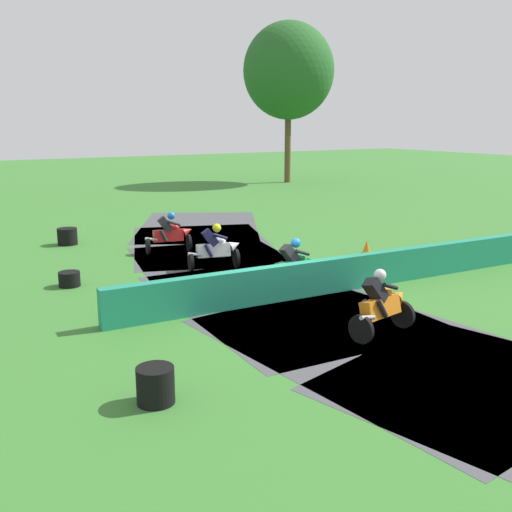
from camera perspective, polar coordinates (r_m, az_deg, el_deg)
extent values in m
plane|color=#38752D|center=(14.65, 2.02, -4.37)|extent=(120.00, 120.00, 0.00)
cube|color=#47474C|center=(25.07, -5.55, 2.92)|extent=(7.81, 8.93, 0.01)
cube|color=#47474C|center=(21.45, -5.26, 1.21)|extent=(7.08, 8.72, 0.01)
cube|color=#47474C|center=(17.92, -3.11, -1.12)|extent=(6.19, 8.31, 0.01)
cube|color=#47474C|center=(14.66, 2.10, -4.34)|extent=(5.16, 7.73, 0.01)
cube|color=#47474C|center=(11.99, 12.29, -8.68)|extent=(5.62, 8.01, 0.01)
cube|color=#1E8466|center=(17.51, 16.27, -0.47)|extent=(18.74, 1.09, 0.90)
cylinder|color=black|center=(20.16, -6.54, 1.27)|extent=(0.22, 0.67, 0.67)
cylinder|color=black|center=(19.91, -10.47, 0.98)|extent=(0.22, 0.67, 0.67)
cube|color=red|center=(20.00, -8.54, 1.98)|extent=(1.05, 0.52, 0.43)
ellipsoid|color=red|center=(20.01, -8.08, 2.76)|extent=(0.49, 0.39, 0.27)
cone|color=red|center=(20.12, -6.66, 2.45)|extent=(0.44, 0.41, 0.44)
cylinder|color=#B2B2B7|center=(19.79, -10.17, 1.61)|extent=(0.42, 0.18, 0.17)
cube|color=#28282D|center=(19.96, -8.83, 3.06)|extent=(0.54, 0.43, 0.60)
sphere|color=#1E7FE0|center=(19.99, -8.26, 3.90)|extent=(0.26, 0.26, 0.26)
cylinder|color=#28282D|center=(20.19, -8.14, 3.20)|extent=(0.43, 0.19, 0.24)
cylinder|color=#28282D|center=(19.83, -7.95, 3.16)|extent=(0.43, 0.19, 0.24)
cylinder|color=#28282D|center=(20.14, -9.14, 2.03)|extent=(0.28, 0.20, 0.42)
cylinder|color=#28282D|center=(19.79, -8.96, 1.97)|extent=(0.28, 0.20, 0.42)
cylinder|color=black|center=(17.77, -1.93, -0.26)|extent=(0.24, 0.68, 0.68)
cylinder|color=black|center=(17.46, -6.36, -0.57)|extent=(0.24, 0.68, 0.68)
cube|color=silver|center=(17.58, -4.18, 0.56)|extent=(1.05, 0.56, 0.44)
ellipsoid|color=silver|center=(17.60, -3.65, 1.44)|extent=(0.50, 0.40, 0.28)
cone|color=silver|center=(17.73, -2.06, 1.09)|extent=(0.45, 0.43, 0.45)
cylinder|color=#B2B2B7|center=(17.34, -6.00, 0.14)|extent=(0.42, 0.20, 0.17)
cube|color=#1E1E4C|center=(17.54, -4.49, 1.79)|extent=(0.54, 0.44, 0.60)
sphere|color=yellow|center=(17.57, -3.84, 2.75)|extent=(0.26, 0.26, 0.26)
cylinder|color=#1E1E4C|center=(17.77, -3.75, 1.95)|extent=(0.43, 0.20, 0.24)
cylinder|color=#1E1E4C|center=(17.42, -3.47, 1.90)|extent=(0.43, 0.20, 0.24)
cylinder|color=#1E1E4C|center=(17.71, -4.88, 0.62)|extent=(0.28, 0.21, 0.42)
cylinder|color=#1E1E4C|center=(17.36, -4.62, 0.55)|extent=(0.28, 0.21, 0.42)
cylinder|color=black|center=(15.85, 5.83, -1.97)|extent=(0.10, 0.69, 0.69)
cylinder|color=black|center=(15.06, 1.59, -2.71)|extent=(0.10, 0.69, 0.69)
cube|color=#198438|center=(15.41, 3.67, -1.23)|extent=(1.01, 0.36, 0.44)
ellipsoid|color=#198438|center=(15.48, 4.14, -0.19)|extent=(0.44, 0.32, 0.28)
cone|color=#198438|center=(15.79, 5.65, -0.47)|extent=(0.40, 0.39, 0.45)
cylinder|color=#B2B2B7|center=(14.99, 2.09, -1.85)|extent=(0.41, 0.11, 0.17)
cube|color=#28282D|center=(15.32, 3.31, 0.15)|extent=(0.50, 0.39, 0.61)
sphere|color=#1E7FE0|center=(15.43, 3.90, 1.28)|extent=(0.26, 0.26, 0.26)
cylinder|color=#28282D|center=(15.63, 3.77, 0.38)|extent=(0.43, 0.12, 0.24)
cylinder|color=#28282D|center=(15.33, 4.54, 0.35)|extent=(0.43, 0.12, 0.24)
cylinder|color=#28282D|center=(15.45, 2.74, -1.21)|extent=(0.27, 0.18, 0.42)
cylinder|color=#28282D|center=(15.16, 3.50, -1.27)|extent=(0.27, 0.18, 0.42)
cylinder|color=black|center=(13.11, 14.06, -5.54)|extent=(0.22, 0.73, 0.72)
cylinder|color=black|center=(12.04, 10.19, -7.03)|extent=(0.22, 0.73, 0.72)
cube|color=orange|center=(12.52, 12.02, -4.92)|extent=(1.05, 0.54, 0.45)
ellipsoid|color=orange|center=(12.62, 12.34, -3.60)|extent=(0.49, 0.40, 0.30)
cone|color=orange|center=(13.03, 13.75, -3.76)|extent=(0.45, 0.43, 0.47)
cylinder|color=#B2B2B7|center=(12.00, 10.78, -5.91)|extent=(0.42, 0.16, 0.17)
cube|color=black|center=(12.40, 11.54, -3.28)|extent=(0.55, 0.40, 0.62)
sphere|color=white|center=(12.53, 11.97, -1.82)|extent=(0.26, 0.26, 0.26)
cylinder|color=black|center=(12.72, 11.66, -2.94)|extent=(0.44, 0.15, 0.24)
cylinder|color=black|center=(12.50, 12.95, -2.89)|extent=(0.44, 0.15, 0.24)
cylinder|color=black|center=(12.49, 10.85, -5.02)|extent=(0.30, 0.19, 0.42)
cylinder|color=black|center=(12.26, 12.15, -5.00)|extent=(0.30, 0.19, 0.42)
cylinder|color=black|center=(22.27, -17.84, 1.32)|extent=(0.70, 0.70, 0.20)
cylinder|color=black|center=(22.23, -17.88, 1.83)|extent=(0.70, 0.70, 0.20)
cylinder|color=black|center=(22.20, -17.92, 2.33)|extent=(0.70, 0.70, 0.20)
cylinder|color=black|center=(16.66, -17.68, -2.48)|extent=(0.57, 0.57, 0.20)
cylinder|color=black|center=(16.61, -17.72, -1.82)|extent=(0.57, 0.57, 0.20)
cylinder|color=black|center=(9.70, -9.71, -13.35)|extent=(0.61, 0.61, 0.20)
cylinder|color=black|center=(9.62, -9.76, -12.28)|extent=(0.61, 0.61, 0.20)
cylinder|color=black|center=(9.53, -9.80, -11.19)|extent=(0.61, 0.61, 0.20)
cone|color=orange|center=(20.17, 10.71, 0.90)|extent=(0.28, 0.28, 0.44)
cylinder|color=brown|center=(42.92, 3.10, 10.56)|extent=(0.44, 0.44, 5.07)
ellipsoid|color=#235B23|center=(43.02, 3.19, 17.55)|extent=(6.36, 6.36, 6.68)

